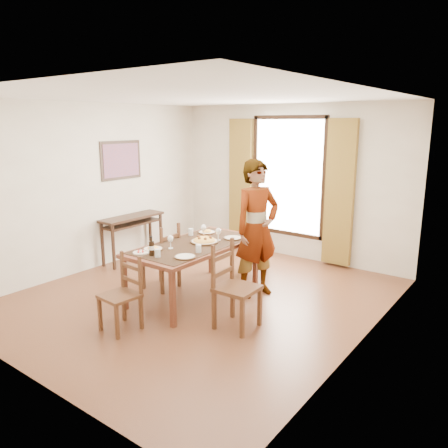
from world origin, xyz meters
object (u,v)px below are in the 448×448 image
Objects in this scene: dining_table at (194,248)px; pasta_platter at (204,239)px; console_table at (132,222)px; man at (257,229)px.

dining_table is 0.19m from pasta_platter.
dining_table is 4.81× the size of pasta_platter.
man is at bearing -0.72° from console_table.
console_table is 2.60m from man.
console_table is 2.06m from pasta_platter.
man is at bearing 36.63° from pasta_platter.
console_table is at bearing 166.96° from pasta_platter.
pasta_platter reaches higher than dining_table.
dining_table is 0.90m from man.
pasta_platter is (2.01, -0.46, 0.12)m from console_table.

